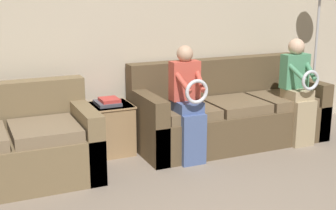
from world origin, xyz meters
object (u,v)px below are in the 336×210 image
couch_side (8,148)px  floor_lamp (320,1)px  book_stack (108,102)px  couch_main (228,114)px  side_shelf (109,128)px  child_left_seated (188,100)px  child_right_seated (299,87)px

couch_side → floor_lamp: floor_lamp is taller
floor_lamp → book_stack: bearing=178.3°
couch_main → side_shelf: 1.38m
child_left_seated → book_stack: 0.88m
child_left_seated → book_stack: child_left_seated is taller
side_shelf → floor_lamp: size_ratio=0.28×
child_left_seated → couch_main: bearing=27.6°
couch_side → side_shelf: 1.12m
couch_main → couch_side: (-2.44, -0.15, -0.01)m
couch_side → child_right_seated: size_ratio=1.32×
child_left_seated → book_stack: (-0.68, 0.55, -0.08)m
couch_side → floor_lamp: size_ratio=0.83×
child_left_seated → floor_lamp: floor_lamp is taller
couch_main → floor_lamp: bearing=4.6°
side_shelf → couch_side: bearing=-162.7°
couch_main → couch_side: size_ratio=1.39×
book_stack → child_left_seated: bearing=-39.0°
child_right_seated → side_shelf: child_right_seated is taller
side_shelf → book_stack: book_stack is taller
couch_main → book_stack: couch_main is taller
floor_lamp → child_right_seated: bearing=-143.0°
couch_side → child_right_seated: (3.14, -0.21, 0.34)m
child_left_seated → couch_side: bearing=173.0°
couch_side → side_shelf: bearing=17.3°
child_right_seated → couch_side: bearing=176.2°
couch_side → book_stack: bearing=17.4°
child_left_seated → side_shelf: bearing=141.0°
side_shelf → book_stack: bearing=155.4°
child_left_seated → side_shelf: (-0.67, 0.55, -0.37)m
couch_side → floor_lamp: (3.75, 0.25, 1.26)m
child_right_seated → book_stack: size_ratio=4.12×
book_stack → floor_lamp: bearing=-1.7°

